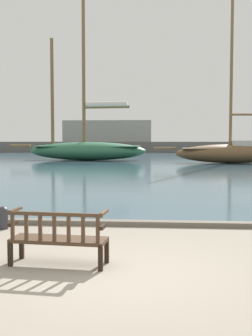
% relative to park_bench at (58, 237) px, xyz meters
% --- Properties ---
extents(ground_plane, '(160.00, 160.00, 0.00)m').
position_rel_park_bench_xyz_m(ground_plane, '(0.74, -0.49, -0.47)').
color(ground_plane, gray).
extents(harbor_water, '(100.00, 80.00, 0.08)m').
position_rel_park_bench_xyz_m(harbor_water, '(0.74, 43.51, -0.43)').
color(harbor_water, '#385666').
rests_on(harbor_water, ground).
extents(quay_edge_kerb, '(40.00, 0.30, 0.12)m').
position_rel_park_bench_xyz_m(quay_edge_kerb, '(0.74, 3.36, -0.41)').
color(quay_edge_kerb, '#675F54').
rests_on(quay_edge_kerb, ground).
extents(park_bench, '(1.64, 0.67, 0.92)m').
position_rel_park_bench_xyz_m(park_bench, '(0.00, 0.00, 0.00)').
color(park_bench, black).
rests_on(park_bench, ground).
extents(sailboat_mid_starboard, '(14.21, 4.40, 16.49)m').
position_rel_park_bench_xyz_m(sailboat_mid_starboard, '(-5.61, 34.91, 0.89)').
color(sailboat_mid_starboard, '#2D6647').
rests_on(sailboat_mid_starboard, harbor_water).
extents(sailboat_distant_harbor, '(11.96, 2.87, 14.56)m').
position_rel_park_bench_xyz_m(sailboat_distant_harbor, '(8.09, 30.57, 0.63)').
color(sailboat_distant_harbor, brown).
rests_on(sailboat_distant_harbor, harbor_water).
extents(mooring_bollard, '(0.28, 0.28, 0.53)m').
position_rel_park_bench_xyz_m(mooring_bollard, '(-1.98, 2.72, -0.18)').
color(mooring_bollard, '#2D2D33').
rests_on(mooring_bollard, ground).
extents(far_breakwater, '(59.47, 2.40, 6.21)m').
position_rel_park_bench_xyz_m(far_breakwater, '(-1.69, 62.05, 1.22)').
color(far_breakwater, '#66605B').
rests_on(far_breakwater, ground).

